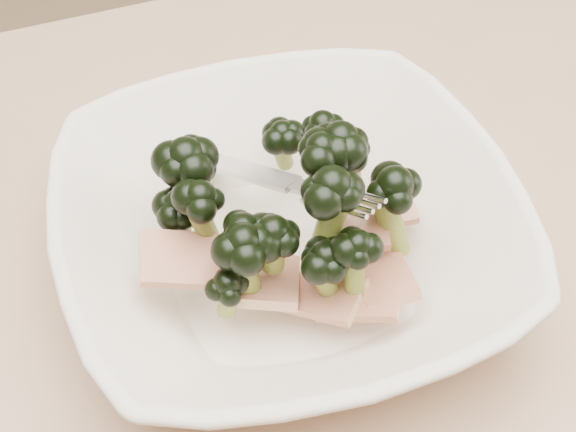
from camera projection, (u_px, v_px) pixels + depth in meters
name	position (u px, v px, depth m)	size (l,w,h in m)	color
broccoli_dish	(287.00, 230.00, 0.49)	(0.30, 0.30, 0.12)	beige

